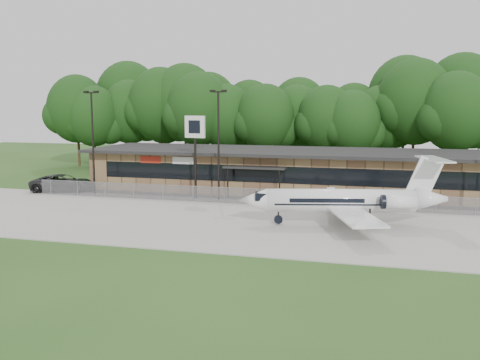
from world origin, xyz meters
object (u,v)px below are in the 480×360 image
(business_jet, at_px, (348,201))
(suv, at_px, (63,183))
(terminal, at_px, (286,170))
(pole_sign, at_px, (195,136))

(business_jet, relative_size, suv, 2.37)
(business_jet, bearing_deg, terminal, 102.45)
(terminal, bearing_deg, business_jet, -64.03)
(business_jet, bearing_deg, suv, 150.58)
(terminal, height_order, suv, terminal)
(terminal, relative_size, business_jet, 2.69)
(pole_sign, bearing_deg, business_jet, -19.35)
(suv, bearing_deg, pole_sign, -109.41)
(terminal, height_order, pole_sign, pole_sign)
(terminal, distance_m, business_jet, 16.85)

